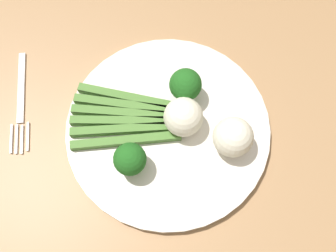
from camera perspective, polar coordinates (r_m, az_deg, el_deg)
ground_plane at (r=1.31m, az=0.17°, el=-12.66°), size 6.00×6.00×0.02m
dining_table at (r=0.69m, az=0.31°, el=-5.63°), size 1.27×0.86×0.72m
plate at (r=0.59m, az=0.00°, el=-0.42°), size 0.30×0.30×0.01m
asparagus_bundle at (r=0.59m, az=-5.92°, el=1.23°), size 0.16×0.10×0.01m
broccoli_left at (r=0.54m, az=-5.44°, el=-4.75°), size 0.05×0.05×0.06m
broccoli_back at (r=0.57m, az=2.50°, el=5.86°), size 0.05×0.05×0.06m
cauliflower_mid at (r=0.56m, az=2.19°, el=1.30°), size 0.06×0.06×0.06m
cauliflower_front_left at (r=0.56m, az=9.23°, el=-1.55°), size 0.06×0.06×0.06m
fork at (r=0.65m, az=-20.19°, el=3.20°), size 0.04×0.17×0.00m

